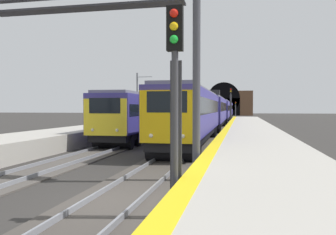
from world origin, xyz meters
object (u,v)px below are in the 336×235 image
(overhead_signal_gantry, at_px, (85,34))
(railway_signal_near, at_px, (175,91))
(railway_signal_far, at_px, (236,108))
(railway_signal_mid, at_px, (231,104))
(train_main_approaching, at_px, (218,110))
(train_adjacent_platform, at_px, (180,111))
(catenary_mast_near, at_px, (138,99))

(overhead_signal_gantry, bearing_deg, railway_signal_near, -135.08)
(railway_signal_far, bearing_deg, railway_signal_mid, 0.00)
(train_main_approaching, distance_m, railway_signal_far, 44.52)
(train_main_approaching, height_order, train_adjacent_platform, train_main_approaching)
(train_main_approaching, bearing_deg, railway_signal_near, 1.98)
(railway_signal_mid, bearing_deg, railway_signal_far, -180.00)
(railway_signal_far, relative_size, overhead_signal_gantry, 0.49)
(railway_signal_near, xyz_separation_m, overhead_signal_gantry, (4.38, 4.37, 2.44))
(railway_signal_near, bearing_deg, railway_signal_far, -180.00)
(railway_signal_mid, relative_size, catenary_mast_near, 0.72)
(railway_signal_near, relative_size, railway_signal_far, 1.16)
(train_adjacent_platform, xyz_separation_m, catenary_mast_near, (1.44, 6.69, 1.86))
(catenary_mast_near, bearing_deg, train_main_approaching, -74.32)
(train_main_approaching, distance_m, overhead_signal_gantry, 40.32)
(train_main_approaching, bearing_deg, train_adjacent_platform, -46.81)
(overhead_signal_gantry, distance_m, catenary_mast_near, 38.00)
(train_adjacent_platform, distance_m, railway_signal_far, 49.65)
(train_adjacent_platform, height_order, catenary_mast_near, catenary_mast_near)
(train_adjacent_platform, distance_m, railway_signal_mid, 8.17)
(railway_signal_mid, bearing_deg, overhead_signal_gantry, -6.27)
(railway_signal_near, xyz_separation_m, railway_signal_mid, (44.14, -0.00, 0.19))
(train_adjacent_platform, relative_size, railway_signal_near, 11.08)
(train_main_approaching, xyz_separation_m, railway_signal_far, (44.48, -1.91, 0.32))
(railway_signal_mid, bearing_deg, train_main_approaching, -100.56)
(train_adjacent_platform, bearing_deg, railway_signal_near, 8.27)
(train_adjacent_platform, bearing_deg, railway_signal_mid, 120.97)
(railway_signal_far, bearing_deg, overhead_signal_gantry, -2.96)
(railway_signal_mid, bearing_deg, train_adjacent_platform, -57.56)
(railway_signal_mid, bearing_deg, catenary_mast_near, -77.88)
(train_adjacent_platform, height_order, railway_signal_far, train_adjacent_platform)
(railway_signal_near, height_order, railway_signal_mid, railway_signal_mid)
(railway_signal_near, relative_size, railway_signal_mid, 0.90)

